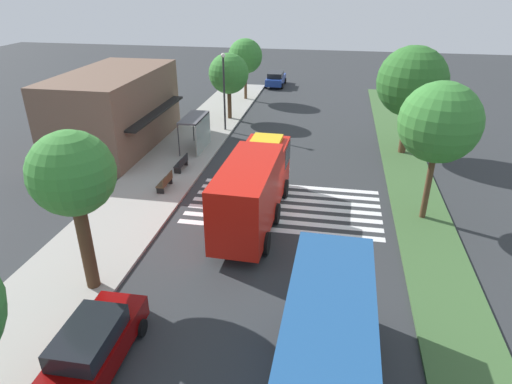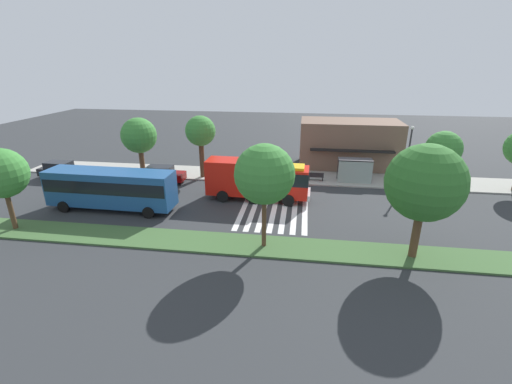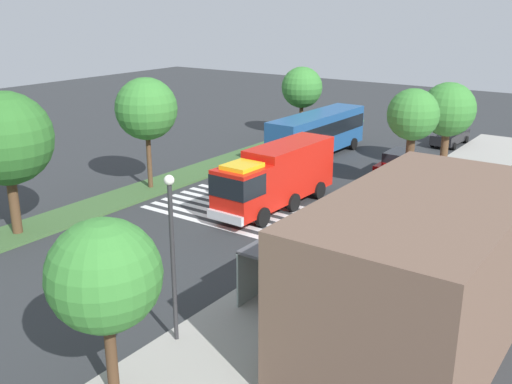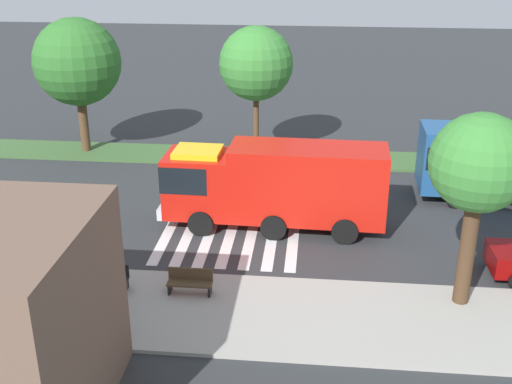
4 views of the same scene
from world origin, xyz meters
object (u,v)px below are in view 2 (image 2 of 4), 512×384
Objects in this scene: bus_stop_shelter at (355,166)px; median_tree_center at (425,183)px; street_lamp at (409,152)px; median_tree_far_west at (1,174)px; fire_truck at (259,179)px; median_tree_west at (264,174)px; parked_car_mid at (162,174)px; sidewalk_tree_west at (200,132)px; bench_west_of_shelter at (288,175)px; sidewalk_tree_far_west at (139,136)px; sidewalk_tree_east at (443,149)px; transit_bus at (111,187)px; bench_near_shelter at (316,176)px; parked_car_west at (61,170)px.

bus_stop_shelter is 0.46× the size of median_tree_center.
median_tree_far_west is (-32.21, -14.08, 0.75)m from street_lamp.
median_tree_west is at bearing -78.81° from fire_truck.
parked_car_mid is at bearing 164.47° from fire_truck.
bus_stop_shelter is 16.85m from sidewalk_tree_west.
sidewalk_tree_far_west is (-16.52, -0.39, 3.94)m from bench_west_of_shelter.
sidewalk_tree_east is at bearing -0.00° from sidewalk_tree_far_west.
fire_truck is 2.04× the size of parked_car_mid.
median_tree_west is 0.96× the size of median_tree_center.
sidewalk_tree_east is at bearing 22.16° from median_tree_far_west.
transit_bus is 20.55m from bench_near_shelter.
parked_car_west is at bearing -175.43° from bus_stop_shelter.
sidewalk_tree_far_west is at bearing -78.85° from transit_bus.
parked_car_west is at bearing 160.25° from median_tree_center.
sidewalk_tree_far_west reaches higher than sidewalk_tree_east.
sidewalk_tree_west is 0.93× the size of median_tree_west.
bench_west_of_shelter is at bearing 36.24° from median_tree_far_west.
parked_car_west is 0.76× the size of sidewalk_tree_far_west.
sidewalk_tree_far_west reaches higher than street_lamp.
parked_car_west is 13.69m from median_tree_far_west.
sidewalk_tree_east is 0.76× the size of median_tree_center.
bus_stop_shelter is 4.20m from bench_near_shelter.
transit_bus reaches higher than bus_stop_shelter.
street_lamp is (14.30, 5.18, 1.75)m from fire_truck.
fire_truck is at bearing 26.43° from median_tree_far_west.
sidewalk_tree_far_west is 21.34m from median_tree_west.
median_tree_far_west is at bearing -180.00° from median_tree_west.
median_tree_center is at bearing -82.18° from bus_stop_shelter.
median_tree_center is (18.56, -14.48, 0.09)m from sidewalk_tree_west.
median_tree_far_west reaches higher than transit_bus.
sidewalk_tree_far_west reaches higher than bus_stop_shelter.
sidewalk_tree_far_west is at bearing 150.51° from median_tree_center.
sidewalk_tree_east reaches higher than bench_west_of_shelter.
fire_truck is at bearing -160.64° from transit_bus.
parked_car_mid is at bearing -175.92° from street_lamp.
street_lamp is 0.83× the size of median_tree_center.
sidewalk_tree_west is at bearing 9.88° from parked_car_west.
bus_stop_shelter is 7.16m from bench_west_of_shelter.
bench_near_shelter is 16.71m from median_tree_center.
fire_truck is 6.59m from bench_west_of_shelter.
street_lamp is (25.25, 1.80, 2.90)m from parked_car_mid.
parked_car_west is 36.60m from median_tree_center.
median_tree_center reaches higher than parked_car_mid.
fire_truck is at bearing -160.09° from street_lamp.
transit_bus is (-1.47, -7.49, 1.17)m from parked_car_mid.
sidewalk_tree_east is (15.28, -0.39, 3.53)m from bench_west_of_shelter.
median_tree_far_west is 0.87× the size of median_tree_west.
sidewalk_tree_east reaches higher than bus_stop_shelter.
transit_bus is 6.97× the size of bench_near_shelter.
fire_truck is 6.06× the size of bench_west_of_shelter.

